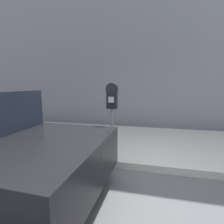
# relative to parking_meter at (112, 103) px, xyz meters

# --- Properties ---
(ground_plane) EXTENTS (60.00, 60.00, 0.00)m
(ground_plane) POSITION_rel_parking_meter_xyz_m (0.59, -1.00, -1.21)
(ground_plane) COLOR #515154
(sidewalk) EXTENTS (24.00, 2.80, 0.14)m
(sidewalk) POSITION_rel_parking_meter_xyz_m (0.59, 1.20, -1.14)
(sidewalk) COLOR #BCB7AD
(sidewalk) RESTS_ON ground_plane
(building_facade) EXTENTS (24.00, 0.30, 5.25)m
(building_facade) POSITION_rel_parking_meter_xyz_m (0.59, 3.16, 1.42)
(building_facade) COLOR gray
(building_facade) RESTS_ON ground_plane
(parking_meter) EXTENTS (0.22, 0.14, 1.43)m
(parking_meter) POSITION_rel_parking_meter_xyz_m (0.00, 0.00, 0.00)
(parking_meter) COLOR slate
(parking_meter) RESTS_ON sidewalk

